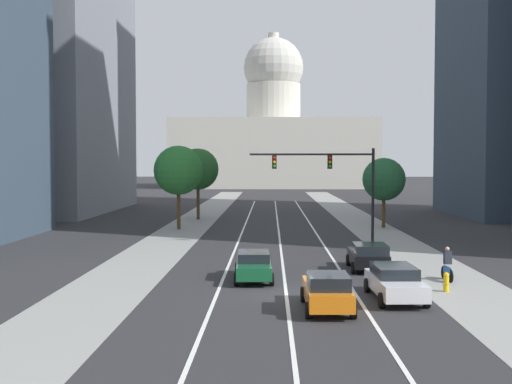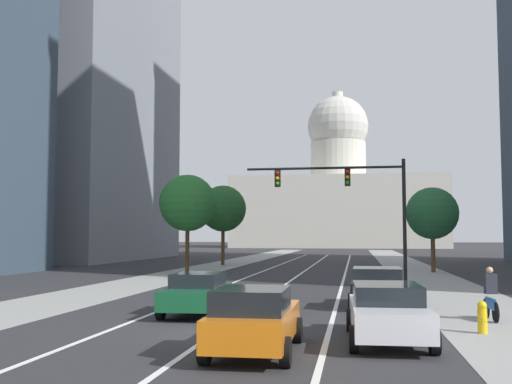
{
  "view_description": "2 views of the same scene",
  "coord_description": "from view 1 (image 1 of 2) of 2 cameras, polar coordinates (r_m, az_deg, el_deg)",
  "views": [
    {
      "loc": [
        -0.72,
        -28.66,
        5.94
      ],
      "look_at": [
        -1.89,
        23.41,
        3.54
      ],
      "focal_mm": 45.13,
      "sensor_mm": 36.0,
      "label": 1
    },
    {
      "loc": [
        3.9,
        -17.09,
        2.72
      ],
      "look_at": [
        -0.74,
        11.18,
        4.79
      ],
      "focal_mm": 42.6,
      "sensor_mm": 36.0,
      "label": 2
    }
  ],
  "objects": [
    {
      "name": "car_black",
      "position": [
        36.03,
        9.94,
        -5.59
      ],
      "size": [
        2.18,
        4.12,
        1.55
      ],
      "rotation": [
        0.0,
        0.0,
        1.55
      ],
      "color": "black",
      "rests_on": "ground"
    },
    {
      "name": "ground_plane",
      "position": [
        68.92,
        1.88,
        -2.31
      ],
      "size": [
        400.0,
        400.0,
        0.0
      ],
      "primitive_type": "plane",
      "color": "#2B2B2D"
    },
    {
      "name": "car_orange",
      "position": [
        26.2,
        6.33,
        -8.71
      ],
      "size": [
        1.98,
        4.39,
        1.54
      ],
      "rotation": [
        0.0,
        0.0,
        1.58
      ],
      "color": "orange",
      "rests_on": "ground"
    },
    {
      "name": "lane_stripe_left",
      "position": [
        54.04,
        -1.28,
        -3.66
      ],
      "size": [
        0.16,
        90.0,
        0.01
      ],
      "primitive_type": "cube",
      "color": "white",
      "rests_on": "ground"
    },
    {
      "name": "capitol_building",
      "position": [
        156.48,
        1.55,
        4.53
      ],
      "size": [
        47.69,
        28.38,
        37.13
      ],
      "color": "beige",
      "rests_on": "ground"
    },
    {
      "name": "street_tree_near_right",
      "position": [
        59.58,
        11.26,
        1.1
      ],
      "size": [
        3.91,
        3.91,
        6.36
      ],
      "color": "#51381E",
      "rests_on": "ground"
    },
    {
      "name": "sidewalk_left",
      "position": [
        64.4,
        -5.59,
        -2.66
      ],
      "size": [
        4.33,
        130.0,
        0.01
      ],
      "primitive_type": "cube",
      "color": "gray",
      "rests_on": "ground"
    },
    {
      "name": "sidewalk_right",
      "position": [
        64.58,
        9.42,
        -2.67
      ],
      "size": [
        4.33,
        130.0,
        0.01
      ],
      "primitive_type": "cube",
      "color": "gray",
      "rests_on": "ground"
    },
    {
      "name": "traffic_signal_mast",
      "position": [
        45.86,
        6.92,
        1.53
      ],
      "size": [
        8.84,
        0.39,
        6.95
      ],
      "color": "black",
      "rests_on": "ground"
    },
    {
      "name": "street_tree_near_left",
      "position": [
        57.46,
        -6.89,
        1.91
      ],
      "size": [
        4.39,
        4.39,
        7.44
      ],
      "color": "#51381E",
      "rests_on": "ground"
    },
    {
      "name": "street_tree_mid_left",
      "position": [
        67.21,
        -5.17,
        2.02
      ],
      "size": [
        4.31,
        4.31,
        7.41
      ],
      "color": "#51381E",
      "rests_on": "ground"
    },
    {
      "name": "car_green",
      "position": [
        32.69,
        -0.22,
        -6.5
      ],
      "size": [
        2.06,
        4.58,
        1.42
      ],
      "rotation": [
        0.0,
        0.0,
        1.61
      ],
      "color": "#14512D",
      "rests_on": "ground"
    },
    {
      "name": "lane_stripe_center",
      "position": [
        53.99,
        2.04,
        -3.67
      ],
      "size": [
        0.16,
        90.0,
        0.01
      ],
      "primitive_type": "cube",
      "color": "white",
      "rests_on": "ground"
    },
    {
      "name": "cyclist",
      "position": [
        33.78,
        16.6,
        -6.14
      ],
      "size": [
        0.38,
        1.7,
        1.72
      ],
      "rotation": [
        0.0,
        0.0,
        1.64
      ],
      "color": "black",
      "rests_on": "ground"
    },
    {
      "name": "car_white",
      "position": [
        28.75,
        12.21,
        -7.77
      ],
      "size": [
        2.17,
        4.8,
        1.46
      ],
      "rotation": [
        0.0,
        0.0,
        1.6
      ],
      "color": "silver",
      "rests_on": "ground"
    },
    {
      "name": "lane_stripe_right",
      "position": [
        54.12,
        5.36,
        -3.67
      ],
      "size": [
        0.16,
        90.0,
        0.01
      ],
      "primitive_type": "cube",
      "color": "white",
      "rests_on": "ground"
    },
    {
      "name": "fire_hydrant",
      "position": [
        31.01,
        16.5,
        -7.65
      ],
      "size": [
        0.26,
        0.35,
        0.91
      ],
      "color": "yellow",
      "rests_on": "ground"
    }
  ]
}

